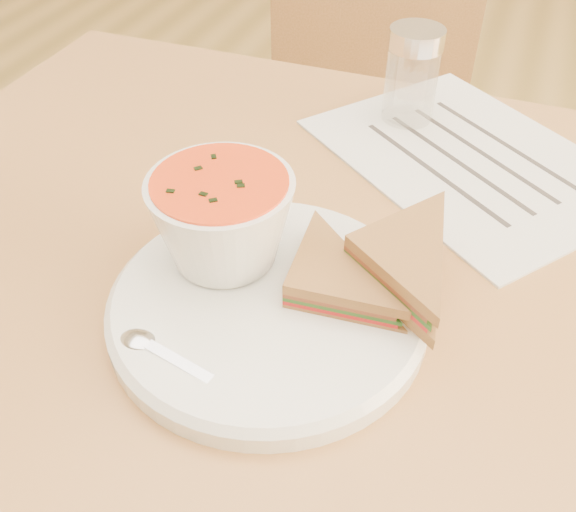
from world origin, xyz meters
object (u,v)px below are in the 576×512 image
at_px(soup_bowl, 223,224).
at_px(dining_table, 325,464).
at_px(chair_far, 376,185).
at_px(plate, 268,306).
at_px(condiment_shaker, 412,76).

bearing_deg(soup_bowl, dining_table, 38.94).
relative_size(chair_far, soup_bowl, 7.24).
distance_m(dining_table, soup_bowl, 0.45).
xyz_separation_m(dining_table, chair_far, (-0.08, 0.55, 0.06)).
height_order(chair_far, soup_bowl, chair_far).
distance_m(plate, condiment_shaker, 0.36).
bearing_deg(soup_bowl, condiment_shaker, 74.66).
xyz_separation_m(chair_far, plate, (0.05, -0.65, 0.32)).
bearing_deg(plate, dining_table, 71.85).
height_order(dining_table, condiment_shaker, condiment_shaker).
distance_m(chair_far, plate, 0.73).
relative_size(dining_table, chair_far, 1.15).
distance_m(chair_far, soup_bowl, 0.72).
relative_size(dining_table, soup_bowl, 8.33).
bearing_deg(condiment_shaker, soup_bowl, -105.34).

